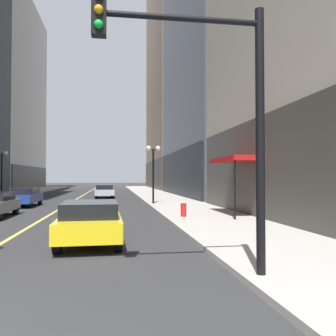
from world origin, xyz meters
name	(u,v)px	position (x,y,z in m)	size (l,w,h in m)	color
ground_plane	(81,197)	(0.00, 35.00, 0.00)	(200.00, 200.00, 0.00)	#2D2D30
sidewalk_left	(0,197)	(-8.25, 35.00, 0.07)	(4.50, 78.00, 0.15)	#ADA8A0
sidewalk_right	(157,195)	(8.25, 35.00, 0.07)	(4.50, 78.00, 0.15)	#ADA8A0
lane_centre_stripe	(81,197)	(0.00, 35.00, 0.00)	(0.16, 70.00, 0.01)	#E5D64C
storefront_awning_right	(235,160)	(9.69, 13.24, 2.98)	(1.60, 4.19, 3.12)	#B21414
car_yellow	(90,220)	(2.76, 7.12, 0.72)	(1.98, 4.40, 1.32)	yellow
car_blue	(24,196)	(-2.82, 22.40, 0.72)	(1.78, 4.47, 1.32)	navy
car_silver	(104,191)	(2.56, 32.36, 0.72)	(2.04, 4.49, 1.32)	#B7B7BC
traffic_light_near_right	(209,93)	(5.35, 2.36, 3.74)	(3.43, 0.35, 5.65)	black
street_lamp_left_far	(2,164)	(-6.40, 29.30, 3.26)	(1.06, 0.36, 4.43)	black
street_lamp_right_mid	(153,162)	(6.40, 21.94, 3.26)	(1.06, 0.36, 4.43)	black
fire_hydrant_right	(183,211)	(6.90, 12.89, 0.40)	(0.28, 0.28, 0.80)	red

